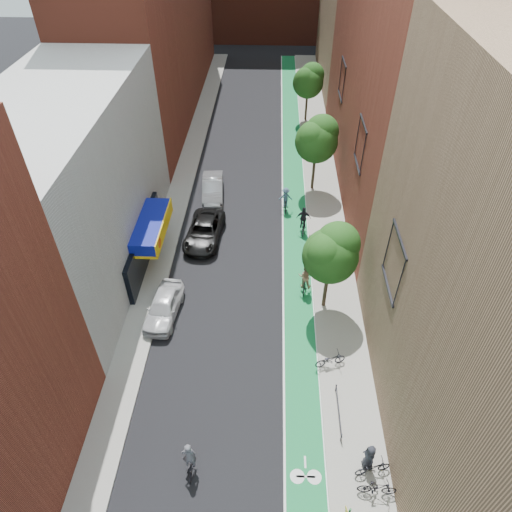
# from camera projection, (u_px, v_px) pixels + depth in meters

# --- Properties ---
(ground) EXTENTS (160.00, 160.00, 0.00)m
(ground) POSITION_uv_depth(u_px,v_px,m) (224.00, 453.00, 22.47)
(ground) COLOR black
(ground) RESTS_ON ground
(bike_lane) EXTENTS (2.00, 68.00, 0.01)m
(bike_lane) POSITION_uv_depth(u_px,v_px,m) (293.00, 177.00, 41.90)
(bike_lane) COLOR #167D48
(bike_lane) RESTS_ON ground
(sidewalk_left) EXTENTS (2.00, 68.00, 0.15)m
(sidewalk_left) POSITION_uv_depth(u_px,v_px,m) (185.00, 174.00, 42.16)
(sidewalk_left) COLOR gray
(sidewalk_left) RESTS_ON ground
(sidewalk_right) EXTENTS (3.00, 68.00, 0.15)m
(sidewalk_right) POSITION_uv_depth(u_px,v_px,m) (321.00, 177.00, 41.78)
(sidewalk_right) COLOR gray
(sidewalk_right) RESTS_ON ground
(building_left_white) EXTENTS (8.00, 20.00, 12.00)m
(building_left_white) POSITION_uv_depth(u_px,v_px,m) (70.00, 190.00, 29.38)
(building_left_white) COLOR silver
(building_left_white) RESTS_ON ground
(building_left_far_red) EXTENTS (8.00, 36.00, 22.00)m
(building_left_far_red) POSITION_uv_depth(u_px,v_px,m) (151.00, 0.00, 47.14)
(building_left_far_red) COLOR maroon
(building_left_far_red) RESTS_ON ground
(building_right_mid_red) EXTENTS (8.00, 28.00, 22.00)m
(building_right_mid_red) POSITION_uv_depth(u_px,v_px,m) (407.00, 53.00, 34.43)
(building_right_mid_red) COLOR maroon
(building_right_mid_red) RESTS_ON ground
(building_right_far_tan) EXTENTS (8.00, 20.00, 18.00)m
(building_right_far_tan) POSITION_uv_depth(u_px,v_px,m) (361.00, 5.00, 53.79)
(building_right_far_tan) COLOR #8C6B4C
(building_right_far_tan) RESTS_ON ground
(tree_near) EXTENTS (3.40, 3.36, 6.42)m
(tree_near) POSITION_uv_depth(u_px,v_px,m) (331.00, 252.00, 26.78)
(tree_near) COLOR #332619
(tree_near) RESTS_ON ground
(tree_mid) EXTENTS (3.55, 3.53, 6.74)m
(tree_mid) POSITION_uv_depth(u_px,v_px,m) (317.00, 138.00, 37.15)
(tree_mid) COLOR #332619
(tree_mid) RESTS_ON ground
(tree_far) EXTENTS (3.30, 3.25, 6.21)m
(tree_far) POSITION_uv_depth(u_px,v_px,m) (309.00, 80.00, 47.94)
(tree_far) COLOR #332619
(tree_far) RESTS_ON ground
(parked_car_white) EXTENTS (2.21, 4.64, 1.53)m
(parked_car_white) POSITION_uv_depth(u_px,v_px,m) (164.00, 306.00, 28.78)
(parked_car_white) COLOR silver
(parked_car_white) RESTS_ON ground
(parked_car_black) EXTENTS (2.93, 5.61, 1.51)m
(parked_car_black) POSITION_uv_depth(u_px,v_px,m) (204.00, 231.00, 34.59)
(parked_car_black) COLOR black
(parked_car_black) RESTS_ON ground
(parked_car_silver) EXTENTS (2.14, 5.01, 1.61)m
(parked_car_silver) POSITION_uv_depth(u_px,v_px,m) (213.00, 188.00, 38.99)
(parked_car_silver) COLOR #93969B
(parked_car_silver) RESTS_ON ground
(cyclist_lead) EXTENTS (0.71, 1.60, 2.20)m
(cyclist_lead) POSITION_uv_depth(u_px,v_px,m) (190.00, 461.00, 21.37)
(cyclist_lead) COLOR black
(cyclist_lead) RESTS_ON ground
(cyclist_lane_near) EXTENTS (1.01, 1.69, 2.25)m
(cyclist_lane_near) POSITION_uv_depth(u_px,v_px,m) (305.00, 280.00, 30.28)
(cyclist_lane_near) COLOR black
(cyclist_lane_near) RESTS_ON ground
(cyclist_lane_mid) EXTENTS (1.11, 1.83, 2.21)m
(cyclist_lane_mid) POSITION_uv_depth(u_px,v_px,m) (303.00, 223.00, 35.25)
(cyclist_lane_mid) COLOR black
(cyclist_lane_mid) RESTS_ON ground
(cyclist_lane_far) EXTENTS (1.15, 1.80, 2.07)m
(cyclist_lane_far) POSITION_uv_depth(u_px,v_px,m) (285.00, 200.00, 37.41)
(cyclist_lane_far) COLOR black
(cyclist_lane_far) RESTS_ON ground
(parked_bike_near) EXTENTS (1.85, 1.02, 0.92)m
(parked_bike_near) POSITION_uv_depth(u_px,v_px,m) (373.00, 468.00, 21.32)
(parked_bike_near) COLOR black
(parked_bike_near) RESTS_ON sidewalk_right
(parked_bike_mid) EXTENTS (1.82, 0.58, 1.08)m
(parked_bike_mid) POSITION_uv_depth(u_px,v_px,m) (377.00, 488.00, 20.56)
(parked_bike_mid) COLOR black
(parked_bike_mid) RESTS_ON sidewalk_right
(parked_bike_far) EXTENTS (1.92, 1.16, 0.95)m
(parked_bike_far) POSITION_uv_depth(u_px,v_px,m) (330.00, 360.00, 25.90)
(parked_bike_far) COLOR black
(parked_bike_far) RESTS_ON sidewalk_right
(pedestrian) EXTENTS (0.68, 0.90, 1.65)m
(pedestrian) POSITION_uv_depth(u_px,v_px,m) (369.00, 457.00, 21.34)
(pedestrian) COLOR #22232A
(pedestrian) RESTS_ON sidewalk_right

